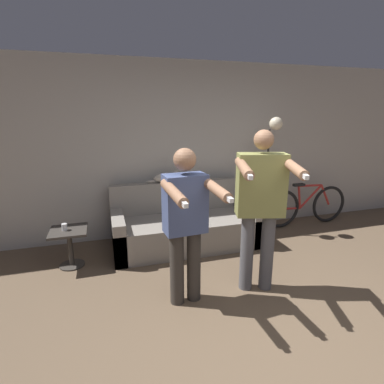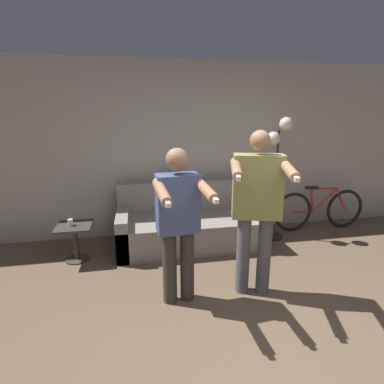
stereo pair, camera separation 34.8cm
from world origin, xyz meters
name	(u,v)px [view 1 (the left image)]	position (x,y,z in m)	size (l,w,h in m)	color
ground_plane	(285,357)	(0.00, 0.00, 0.00)	(16.00, 16.00, 0.00)	brown
wall_back	(188,150)	(0.00, 2.79, 1.30)	(10.00, 0.05, 2.60)	#B7B2A8
couch	(185,226)	(-0.19, 2.25, 0.27)	(2.05, 0.88, 0.87)	gray
person_left	(186,219)	(-0.55, 0.92, 0.89)	(0.50, 0.70, 1.56)	#38332D
person_right	(260,201)	(0.23, 0.93, 0.99)	(0.66, 0.78, 1.71)	#56565B
cat	(166,177)	(-0.39, 2.58, 0.94)	(0.48, 0.11, 0.17)	#B7AD9E
floor_lamp	(269,150)	(1.11, 2.28, 1.32)	(0.37, 0.35, 1.80)	black
side_table	(69,240)	(-1.73, 2.05, 0.34)	(0.43, 0.43, 0.48)	#38332D
cup	(64,227)	(-1.77, 2.04, 0.52)	(0.07, 0.07, 0.08)	white
bicycle	(306,206)	(1.98, 2.43, 0.34)	(1.58, 0.07, 0.73)	black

